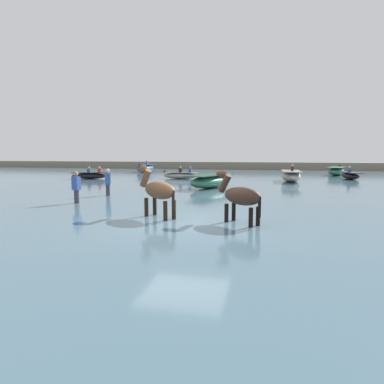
{
  "coord_description": "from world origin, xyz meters",
  "views": [
    {
      "loc": [
        2.28,
        -9.0,
        2.3
      ],
      "look_at": [
        -0.51,
        3.2,
        0.85
      ],
      "focal_mm": 30.24,
      "sensor_mm": 36.0,
      "label": 1
    }
  ],
  "objects_px": {
    "boat_far_offshore": "(336,171)",
    "boat_mid_outer": "(181,175)",
    "person_wading_mid": "(76,190)",
    "boat_mid_channel": "(210,181)",
    "boat_distant_west": "(291,176)",
    "person_onlooker_right": "(108,185)",
    "boat_near_starboard": "(90,176)",
    "horse_lead_bay": "(158,192)",
    "boat_near_port": "(145,168)",
    "boat_far_inshore": "(350,176)",
    "horse_trailing_dark_bay": "(240,197)"
  },
  "relations": [
    {
      "from": "boat_far_inshore",
      "to": "horse_lead_bay",
      "type": "bearing_deg",
      "value": -117.96
    },
    {
      "from": "boat_mid_channel",
      "to": "person_wading_mid",
      "type": "xyz_separation_m",
      "value": [
        -4.24,
        -7.21,
        0.14
      ]
    },
    {
      "from": "boat_far_offshore",
      "to": "boat_near_starboard",
      "type": "height_order",
      "value": "boat_near_starboard"
    },
    {
      "from": "boat_far_inshore",
      "to": "boat_near_starboard",
      "type": "height_order",
      "value": "boat_far_inshore"
    },
    {
      "from": "boat_far_offshore",
      "to": "person_onlooker_right",
      "type": "bearing_deg",
      "value": -126.44
    },
    {
      "from": "boat_far_offshore",
      "to": "person_wading_mid",
      "type": "distance_m",
      "value": 25.45
    },
    {
      "from": "boat_near_starboard",
      "to": "boat_mid_channel",
      "type": "bearing_deg",
      "value": -23.87
    },
    {
      "from": "horse_lead_bay",
      "to": "boat_mid_outer",
      "type": "relative_size",
      "value": 0.69
    },
    {
      "from": "boat_distant_west",
      "to": "person_onlooker_right",
      "type": "xyz_separation_m",
      "value": [
        -9.16,
        -10.49,
        0.13
      ]
    },
    {
      "from": "boat_mid_channel",
      "to": "person_wading_mid",
      "type": "distance_m",
      "value": 8.37
    },
    {
      "from": "person_onlooker_right",
      "to": "boat_near_port",
      "type": "bearing_deg",
      "value": 106.23
    },
    {
      "from": "boat_distant_west",
      "to": "person_wading_mid",
      "type": "xyz_separation_m",
      "value": [
        -9.22,
        -13.03,
        0.13
      ]
    },
    {
      "from": "boat_near_starboard",
      "to": "boat_near_port",
      "type": "xyz_separation_m",
      "value": [
        0.63,
        10.75,
        0.15
      ]
    },
    {
      "from": "boat_far_offshore",
      "to": "boat_far_inshore",
      "type": "bearing_deg",
      "value": -89.14
    },
    {
      "from": "horse_lead_bay",
      "to": "boat_distant_west",
      "type": "relative_size",
      "value": 0.5
    },
    {
      "from": "boat_near_starboard",
      "to": "boat_distant_west",
      "type": "height_order",
      "value": "boat_distant_west"
    },
    {
      "from": "boat_mid_channel",
      "to": "boat_distant_west",
      "type": "height_order",
      "value": "boat_distant_west"
    },
    {
      "from": "boat_far_inshore",
      "to": "boat_mid_outer",
      "type": "xyz_separation_m",
      "value": [
        -13.28,
        -2.85,
        0.0
      ]
    },
    {
      "from": "horse_lead_bay",
      "to": "person_wading_mid",
      "type": "relative_size",
      "value": 1.2
    },
    {
      "from": "horse_trailing_dark_bay",
      "to": "boat_far_inshore",
      "type": "distance_m",
      "value": 20.19
    },
    {
      "from": "person_onlooker_right",
      "to": "boat_far_offshore",
      "type": "bearing_deg",
      "value": 53.56
    },
    {
      "from": "person_wading_mid",
      "to": "boat_distant_west",
      "type": "bearing_deg",
      "value": 54.7
    },
    {
      "from": "horse_lead_bay",
      "to": "boat_near_starboard",
      "type": "relative_size",
      "value": 0.67
    },
    {
      "from": "boat_mid_channel",
      "to": "person_wading_mid",
      "type": "relative_size",
      "value": 2.44
    },
    {
      "from": "boat_far_offshore",
      "to": "boat_distant_west",
      "type": "xyz_separation_m",
      "value": [
        -4.7,
        -8.28,
        0.0
      ]
    },
    {
      "from": "boat_far_offshore",
      "to": "boat_near_port",
      "type": "relative_size",
      "value": 0.97
    },
    {
      "from": "boat_near_starboard",
      "to": "person_wading_mid",
      "type": "height_order",
      "value": "person_wading_mid"
    },
    {
      "from": "boat_far_offshore",
      "to": "person_onlooker_right",
      "type": "xyz_separation_m",
      "value": [
        -13.86,
        -18.77,
        0.14
      ]
    },
    {
      "from": "boat_distant_west",
      "to": "boat_near_starboard",
      "type": "bearing_deg",
      "value": -176.0
    },
    {
      "from": "boat_mid_outer",
      "to": "person_wading_mid",
      "type": "distance_m",
      "value": 13.6
    },
    {
      "from": "boat_far_offshore",
      "to": "boat_distant_west",
      "type": "height_order",
      "value": "boat_distant_west"
    },
    {
      "from": "horse_lead_bay",
      "to": "boat_mid_channel",
      "type": "relative_size",
      "value": 0.49
    },
    {
      "from": "horse_lead_bay",
      "to": "boat_far_inshore",
      "type": "height_order",
      "value": "horse_lead_bay"
    },
    {
      "from": "boat_distant_west",
      "to": "boat_mid_channel",
      "type": "bearing_deg",
      "value": -130.57
    },
    {
      "from": "boat_far_inshore",
      "to": "boat_near_starboard",
      "type": "xyz_separation_m",
      "value": [
        -20.43,
        -4.49,
        -0.01
      ]
    },
    {
      "from": "boat_near_starboard",
      "to": "boat_distant_west",
      "type": "xyz_separation_m",
      "value": [
        15.66,
        1.09,
        0.12
      ]
    },
    {
      "from": "boat_mid_channel",
      "to": "person_onlooker_right",
      "type": "bearing_deg",
      "value": -131.78
    },
    {
      "from": "boat_near_port",
      "to": "boat_far_offshore",
      "type": "bearing_deg",
      "value": -3.98
    },
    {
      "from": "horse_trailing_dark_bay",
      "to": "boat_mid_channel",
      "type": "height_order",
      "value": "horse_trailing_dark_bay"
    },
    {
      "from": "boat_far_inshore",
      "to": "boat_mid_channel",
      "type": "xyz_separation_m",
      "value": [
        -9.76,
        -9.21,
        0.11
      ]
    },
    {
      "from": "boat_near_port",
      "to": "boat_distant_west",
      "type": "distance_m",
      "value": 17.86
    },
    {
      "from": "boat_far_inshore",
      "to": "boat_mid_channel",
      "type": "bearing_deg",
      "value": -136.63
    },
    {
      "from": "horse_trailing_dark_bay",
      "to": "boat_distant_west",
      "type": "bearing_deg",
      "value": 80.82
    },
    {
      "from": "horse_trailing_dark_bay",
      "to": "boat_mid_outer",
      "type": "relative_size",
      "value": 0.65
    },
    {
      "from": "boat_far_inshore",
      "to": "boat_mid_outer",
      "type": "height_order",
      "value": "boat_far_inshore"
    },
    {
      "from": "horse_lead_bay",
      "to": "person_onlooker_right",
      "type": "distance_m",
      "value": 6.19
    },
    {
      "from": "horse_lead_bay",
      "to": "boat_mid_outer",
      "type": "bearing_deg",
      "value": 102.45
    },
    {
      "from": "person_wading_mid",
      "to": "boat_near_starboard",
      "type": "bearing_deg",
      "value": 118.33
    },
    {
      "from": "boat_far_offshore",
      "to": "boat_mid_outer",
      "type": "xyz_separation_m",
      "value": [
        -13.21,
        -7.73,
        -0.11
      ]
    },
    {
      "from": "boat_distant_west",
      "to": "person_onlooker_right",
      "type": "bearing_deg",
      "value": -131.11
    }
  ]
}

